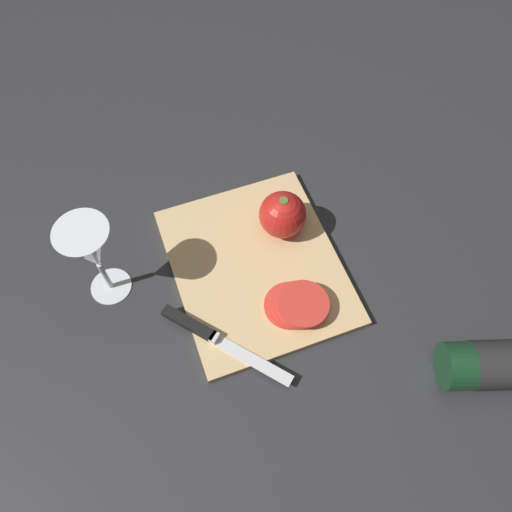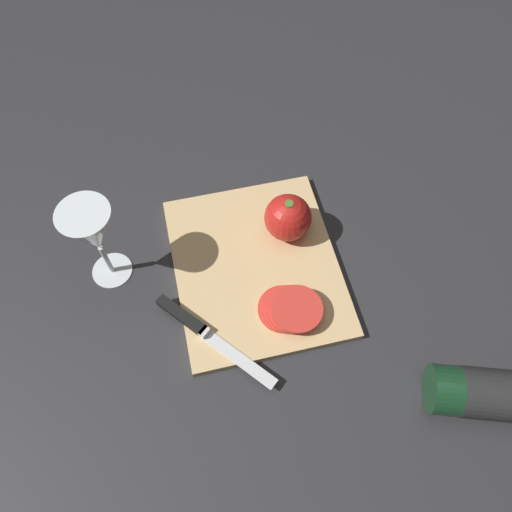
% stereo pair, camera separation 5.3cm
% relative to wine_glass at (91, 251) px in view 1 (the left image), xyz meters
% --- Properties ---
extents(ground_plane, '(3.00, 3.00, 0.00)m').
position_rel_wine_glass_xyz_m(ground_plane, '(-0.08, -0.22, -0.13)').
color(ground_plane, '#28282B').
extents(cutting_board, '(0.35, 0.29, 0.02)m').
position_rel_wine_glass_xyz_m(cutting_board, '(-0.05, -0.26, -0.12)').
color(cutting_board, tan).
rests_on(cutting_board, ground_plane).
extents(wine_glass, '(0.09, 0.09, 0.18)m').
position_rel_wine_glass_xyz_m(wine_glass, '(0.00, 0.00, 0.00)').
color(wine_glass, silver).
rests_on(wine_glass, ground_plane).
extents(whole_tomato, '(0.09, 0.09, 0.09)m').
position_rel_wine_glass_xyz_m(whole_tomato, '(0.00, -0.33, -0.07)').
color(whole_tomato, red).
rests_on(whole_tomato, cutting_board).
extents(knife, '(0.20, 0.17, 0.01)m').
position_rel_wine_glass_xyz_m(knife, '(-0.14, -0.13, -0.11)').
color(knife, silver).
rests_on(knife, cutting_board).
extents(tomato_slice_stack_near, '(0.10, 0.11, 0.02)m').
position_rel_wine_glass_xyz_m(tomato_slice_stack_near, '(-0.16, -0.29, -0.10)').
color(tomato_slice_stack_near, red).
rests_on(tomato_slice_stack_near, cutting_board).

